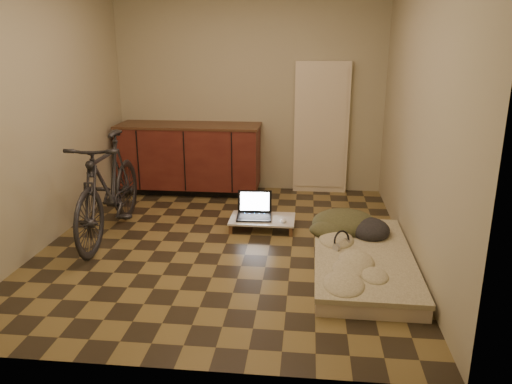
# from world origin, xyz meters

# --- Properties ---
(room_shell) EXTENTS (3.50, 4.00, 2.60)m
(room_shell) POSITION_xyz_m (0.00, 0.00, 1.30)
(room_shell) COLOR brown
(room_shell) RESTS_ON ground
(cabinets) EXTENTS (1.84, 0.62, 0.91)m
(cabinets) POSITION_xyz_m (-0.75, 1.70, 0.47)
(cabinets) COLOR black
(cabinets) RESTS_ON ground
(appliance_panel) EXTENTS (0.70, 0.10, 1.70)m
(appliance_panel) POSITION_xyz_m (0.95, 1.94, 0.85)
(appliance_panel) COLOR beige
(appliance_panel) RESTS_ON ground
(bicycle) EXTENTS (0.59, 1.82, 1.16)m
(bicycle) POSITION_xyz_m (-1.20, 0.07, 0.58)
(bicycle) COLOR black
(bicycle) RESTS_ON ground
(futon) EXTENTS (0.87, 1.78, 0.15)m
(futon) POSITION_xyz_m (1.30, -0.43, 0.08)
(futon) COLOR beige
(futon) RESTS_ON ground
(clothing_pile) EXTENTS (0.68, 0.57, 0.27)m
(clothing_pile) POSITION_xyz_m (1.23, 0.12, 0.29)
(clothing_pile) COLOR #3C3E24
(clothing_pile) RESTS_ON futon
(headphones) EXTENTS (0.29, 0.29, 0.14)m
(headphones) POSITION_xyz_m (1.11, -0.33, 0.22)
(headphones) COLOR black
(headphones) RESTS_ON futon
(lap_desk) EXTENTS (0.69, 0.45, 0.11)m
(lap_desk) POSITION_xyz_m (0.32, 0.46, 0.10)
(lap_desk) COLOR brown
(lap_desk) RESTS_ON ground
(laptop) EXTENTS (0.39, 0.36, 0.26)m
(laptop) POSITION_xyz_m (0.23, 0.51, 0.17)
(laptop) COLOR black
(laptop) RESTS_ON lap_desk
(mouse) EXTENTS (0.09, 0.12, 0.04)m
(mouse) POSITION_xyz_m (0.55, 0.37, 0.13)
(mouse) COLOR white
(mouse) RESTS_ON lap_desk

